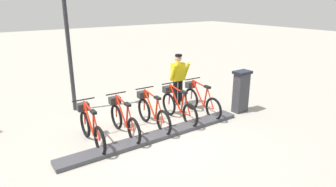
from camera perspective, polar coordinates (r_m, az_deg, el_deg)
ground_plane at (r=7.34m, az=-2.02°, el=-8.61°), size 60.00×60.00×0.00m
dock_rail_base at (r=7.32m, az=-2.03°, el=-8.26°), size 0.44×5.04×0.10m
payment_kiosk at (r=9.02m, az=14.14°, el=0.52°), size 0.36×0.52×1.28m
bike_docked_0 at (r=8.71m, az=6.36°, el=-1.28°), size 1.72×0.54×1.02m
bike_docked_1 at (r=8.21m, az=1.88°, el=-2.40°), size 1.72×0.54×1.02m
bike_docked_2 at (r=7.76m, az=-3.16°, el=-3.64°), size 1.72×0.54×1.02m
bike_docked_3 at (r=7.39m, az=-8.78°, el=-4.99°), size 1.72×0.54×1.02m
bike_docked_4 at (r=7.10m, az=-14.95°, el=-6.41°), size 1.72×0.54×1.02m
worker_near_rack at (r=9.30m, az=2.00°, el=3.14°), size 0.46×0.62×1.66m
lamp_post at (r=8.98m, az=-19.43°, el=13.49°), size 0.32×0.32×4.22m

